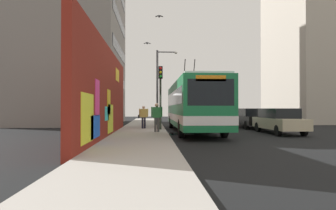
{
  "coord_description": "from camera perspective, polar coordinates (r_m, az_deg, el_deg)",
  "views": [
    {
      "loc": [
        -19.56,
        0.94,
        1.57
      ],
      "look_at": [
        0.42,
        -0.14,
        1.81
      ],
      "focal_mm": 32.03,
      "sensor_mm": 36.0,
      "label": 1
    }
  ],
  "objects": [
    {
      "name": "parked_car_navy",
      "position": [
        35.96,
        9.66,
        -1.86
      ],
      "size": [
        4.14,
        1.86,
        1.58
      ],
      "color": "navy",
      "rests_on": "ground_plane"
    },
    {
      "name": "city_bus",
      "position": [
        20.26,
        4.67,
        0.13
      ],
      "size": [
        12.69,
        2.62,
        5.13
      ],
      "color": "#19723F",
      "rests_on": "ground_plane"
    },
    {
      "name": "ground_plane",
      "position": [
        19.65,
        -0.35,
        -5.27
      ],
      "size": [
        80.0,
        80.0,
        0.0
      ],
      "primitive_type": "plane",
      "color": "black"
    },
    {
      "name": "pedestrian_at_curb",
      "position": [
        18.43,
        -2.15,
        -1.88
      ],
      "size": [
        0.23,
        0.69,
        1.75
      ],
      "color": "#595960",
      "rests_on": "sidewalk_slab"
    },
    {
      "name": "flying_pigeons",
      "position": [
        19.4,
        1.2,
        18.54
      ],
      "size": [
        10.41,
        4.6,
        1.92
      ],
      "color": "#47474C"
    },
    {
      "name": "curbside_puddle",
      "position": [
        18.67,
        1.65,
        -5.5
      ],
      "size": [
        2.18,
        2.18,
        0.0
      ],
      "primitive_type": "cylinder",
      "color": "black",
      "rests_on": "ground_plane"
    },
    {
      "name": "pedestrian_midblock",
      "position": [
        21.53,
        -4.69,
        -1.96
      ],
      "size": [
        0.22,
        0.73,
        1.61
      ],
      "color": "#1E1E2D",
      "rests_on": "sidewalk_slab"
    },
    {
      "name": "street_lamp",
      "position": [
        26.75,
        -1.59,
        4.45
      ],
      "size": [
        0.44,
        1.89,
        6.62
      ],
      "color": "#4C4C51",
      "rests_on": "sidewalk_slab"
    },
    {
      "name": "building_far_left",
      "position": [
        34.0,
        -17.66,
        15.13
      ],
      "size": [
        13.49,
        9.76,
        21.65
      ],
      "color": "gray",
      "rests_on": "ground_plane"
    },
    {
      "name": "building_far_right",
      "position": [
        38.81,
        25.05,
        11.38
      ],
      "size": [
        11.79,
        6.7,
        19.29
      ],
      "color": "#B2A899",
      "rests_on": "ground_plane"
    },
    {
      "name": "graffiti_wall",
      "position": [
        16.4,
        -11.55,
        2.26
      ],
      "size": [
        15.33,
        0.32,
        4.84
      ],
      "color": "maroon",
      "rests_on": "ground_plane"
    },
    {
      "name": "parked_car_black",
      "position": [
        25.0,
        15.43,
        -2.35
      ],
      "size": [
        4.87,
        1.91,
        1.58
      ],
      "color": "black",
      "rests_on": "ground_plane"
    },
    {
      "name": "parked_car_red",
      "position": [
        30.01,
        12.25,
        -2.08
      ],
      "size": [
        4.23,
        1.89,
        1.58
      ],
      "color": "#B21E19",
      "rests_on": "ground_plane"
    },
    {
      "name": "sidewalk_slab",
      "position": [
        19.63,
        -5.04,
        -5.05
      ],
      "size": [
        48.0,
        3.2,
        0.15
      ],
      "primitive_type": "cube",
      "color": "#ADA8A0",
      "rests_on": "ground_plane"
    },
    {
      "name": "parked_car_champagne",
      "position": [
        20.0,
        20.32,
        -2.75
      ],
      "size": [
        4.9,
        1.74,
        1.58
      ],
      "color": "#C6B793",
      "rests_on": "ground_plane"
    },
    {
      "name": "traffic_light",
      "position": [
        20.37,
        -1.44,
        3.46
      ],
      "size": [
        0.49,
        0.28,
        4.31
      ],
      "color": "#2D382D",
      "rests_on": "sidewalk_slab"
    }
  ]
}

